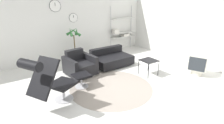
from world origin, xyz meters
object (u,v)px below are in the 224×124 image
object	(u,v)px
lounge_chair	(48,78)
crt_television	(198,64)
couch_low	(111,59)
side_table	(149,61)
ottoman	(81,78)
shelf_unit	(122,31)
armchair_red	(80,66)
potted_plant	(75,51)

from	to	relation	value
lounge_chair	crt_television	distance (m)	4.39
couch_low	crt_television	xyz separation A→B (m)	(1.73, -2.24, 0.15)
couch_low	side_table	xyz separation A→B (m)	(0.47, -1.38, 0.22)
ottoman	shelf_unit	size ratio (longest dim) A/B	0.24
ottoman	shelf_unit	world-z (taller)	shelf_unit
lounge_chair	couch_low	world-z (taller)	lounge_chair
lounge_chair	crt_television	xyz separation A→B (m)	(4.30, -0.78, -0.35)
armchair_red	shelf_unit	distance (m)	3.27
lounge_chair	side_table	world-z (taller)	lounge_chair
armchair_red	side_table	bearing A→B (deg)	139.16
lounge_chair	ottoman	size ratio (longest dim) A/B	2.62
shelf_unit	potted_plant	bearing A→B (deg)	-170.40
lounge_chair	crt_television	world-z (taller)	lounge_chair
armchair_red	side_table	size ratio (longest dim) A/B	1.89
ottoman	shelf_unit	xyz separation A→B (m)	(3.12, 2.32, 0.62)
lounge_chair	shelf_unit	world-z (taller)	shelf_unit
side_table	potted_plant	bearing A→B (deg)	121.28
couch_low	potted_plant	world-z (taller)	potted_plant
ottoman	side_table	bearing A→B (deg)	-12.15
armchair_red	side_table	xyz separation A→B (m)	(1.77, -1.21, 0.15)
ottoman	couch_low	xyz separation A→B (m)	(1.60, 0.93, -0.05)
crt_television	couch_low	bearing A→B (deg)	14.86
side_table	shelf_unit	size ratio (longest dim) A/B	0.25
potted_plant	ottoman	bearing A→B (deg)	-108.78
ottoman	side_table	size ratio (longest dim) A/B	0.96
potted_plant	lounge_chair	bearing A→B (deg)	-123.56
lounge_chair	armchair_red	distance (m)	1.87
couch_low	crt_television	distance (m)	2.83
side_table	lounge_chair	bearing A→B (deg)	-178.51
side_table	crt_television	xyz separation A→B (m)	(1.26, -0.86, -0.07)
lounge_chair	side_table	xyz separation A→B (m)	(3.04, 0.08, -0.28)
armchair_red	ottoman	bearing A→B (deg)	61.84
couch_low	shelf_unit	xyz separation A→B (m)	(1.51, 1.40, 0.67)
side_table	potted_plant	distance (m)	2.75
side_table	shelf_unit	world-z (taller)	shelf_unit
potted_plant	shelf_unit	world-z (taller)	shelf_unit
armchair_red	crt_television	bearing A→B (deg)	139.15
crt_television	potted_plant	world-z (taller)	potted_plant
ottoman	armchair_red	distance (m)	0.83
armchair_red	crt_television	xyz separation A→B (m)	(3.03, -2.08, 0.08)
side_table	crt_television	world-z (taller)	crt_television
lounge_chair	couch_low	bearing A→B (deg)	90.90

